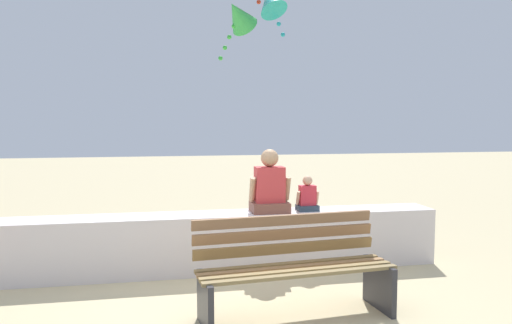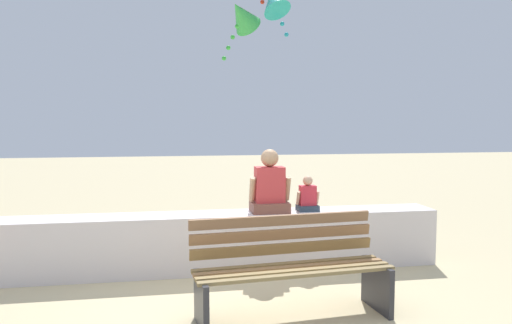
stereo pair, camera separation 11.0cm
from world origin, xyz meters
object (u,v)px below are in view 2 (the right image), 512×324
Objects in this scene: person_adult at (270,188)px; kite_green at (242,16)px; park_bench at (290,269)px; kite_teal at (274,2)px; person_child at (308,197)px.

kite_green reaches higher than person_adult.
kite_teal is at bearing 80.13° from park_bench.
person_child is at bearing -83.32° from kite_green.
person_adult is 4.05m from kite_green.
park_bench is at bearing -111.30° from person_child.
park_bench is at bearing -93.93° from person_adult.
person_child is at bearing 0.05° from person_adult.
park_bench is 1.56m from person_adult.
kite_green is at bearing 96.68° from person_child.
person_child is (0.47, 0.00, -0.13)m from person_adult.
kite_teal is (0.69, 3.09, 2.89)m from person_adult.
kite_green is at bearing 87.37° from park_bench.
person_child is at bearing 68.70° from park_bench.
kite_green is at bearing 87.98° from person_adult.
park_bench is at bearing -92.63° from kite_green.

